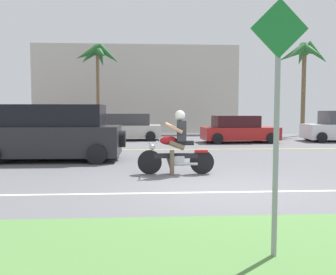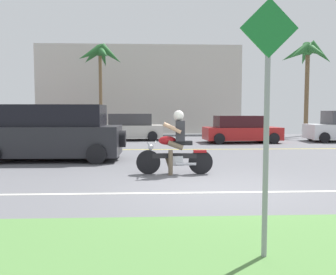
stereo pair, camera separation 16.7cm
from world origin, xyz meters
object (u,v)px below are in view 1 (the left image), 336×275
Objects in this scene: suv_nearby at (53,133)px; parked_car_2 at (238,130)px; palm_tree_0 at (97,58)px; palm_tree_1 at (304,57)px; motorcyclist at (177,147)px; parked_car_0 at (32,128)px; street_sign at (277,106)px; parked_car_1 at (126,128)px.

parked_car_2 is at bearing 39.00° from suv_nearby.
palm_tree_0 is 0.93× the size of palm_tree_1.
parked_car_0 is at bearing 122.98° from motorcyclist.
parked_car_0 is 1.57× the size of street_sign.
parked_car_0 is (-7.29, 11.23, 0.03)m from motorcyclist.
motorcyclist is 13.39m from parked_car_0.
parked_car_1 is 1.03× the size of parked_car_2.
street_sign is (2.63, -16.96, 1.00)m from parked_car_1.
suv_nearby is 10.39m from parked_car_2.
parked_car_2 is 0.63× the size of palm_tree_1.
palm_tree_1 reaches higher than parked_car_2.
suv_nearby is at bearing -141.00° from parked_car_2.
motorcyclist is 5.67m from street_sign.
parked_car_0 is at bearing -142.72° from palm_tree_0.
parked_car_1 is 0.65× the size of palm_tree_1.
palm_tree_0 is at bearing 105.80° from motorcyclist.
suv_nearby is (-3.95, 2.90, 0.20)m from motorcyclist.
palm_tree_0 is (-8.03, 4.36, 4.39)m from parked_car_2.
palm_tree_0 is (0.04, 10.90, 4.14)m from suv_nearby.
street_sign is at bearing -81.18° from parked_car_1.
parked_car_1 is at bearing -165.33° from palm_tree_1.
parked_car_2 is 10.14m from palm_tree_0.
palm_tree_0 reaches higher than motorcyclist.
parked_car_1 is at bearing 99.99° from motorcyclist.
parked_car_1 is at bearing 98.82° from street_sign.
parked_car_2 is 8.99m from palm_tree_1.
palm_tree_0 is (-3.91, 13.81, 4.35)m from motorcyclist.
suv_nearby is 1.07× the size of parked_car_0.
palm_tree_1 is (17.17, 3.30, 4.60)m from parked_car_0.
palm_tree_1 is at bearing 10.89° from parked_car_0.
parked_car_0 is 0.69× the size of palm_tree_1.
parked_car_2 is at bearing -17.87° from parked_car_1.
parked_car_0 is at bearing 171.09° from parked_car_2.
parked_car_1 is (1.94, 8.52, -0.20)m from suv_nearby.
parked_car_1 is 6.45m from parked_car_2.
parked_car_2 is (8.07, 6.54, -0.24)m from suv_nearby.
palm_tree_0 reaches higher than parked_car_1.
suv_nearby is 11.66m from palm_tree_0.
parked_car_1 reaches higher than parked_car_2.
parked_car_1 is 1.47× the size of street_sign.
motorcyclist is 4.91m from suv_nearby.
motorcyclist reaches higher than parked_car_2.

